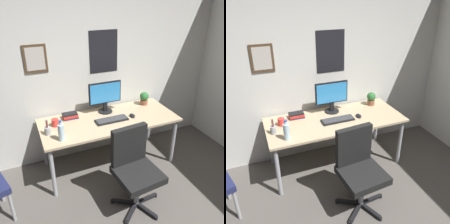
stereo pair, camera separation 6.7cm
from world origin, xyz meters
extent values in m
cube|color=silver|center=(0.00, 2.15, 1.30)|extent=(4.40, 0.08, 2.60)
cube|color=#4C3823|center=(-0.52, 2.11, 1.51)|extent=(0.28, 0.02, 0.34)
cube|color=beige|center=(-0.52, 2.09, 1.51)|extent=(0.22, 0.00, 0.28)
cube|color=black|center=(0.36, 2.11, 1.51)|extent=(0.40, 0.01, 0.56)
cube|color=tan|center=(0.26, 1.69, 0.71)|extent=(1.81, 0.77, 0.03)
cylinder|color=#9EA0A5|center=(-0.58, 1.36, 0.35)|extent=(0.05, 0.05, 0.69)
cylinder|color=#9EA0A5|center=(1.11, 1.36, 0.35)|extent=(0.05, 0.05, 0.69)
cylinder|color=#9EA0A5|center=(-0.58, 2.01, 0.35)|extent=(0.05, 0.05, 0.69)
cylinder|color=#9EA0A5|center=(1.11, 2.01, 0.35)|extent=(0.05, 0.05, 0.69)
cube|color=black|center=(0.25, 0.84, 0.46)|extent=(0.50, 0.50, 0.08)
cube|color=black|center=(0.23, 1.04, 0.72)|extent=(0.42, 0.10, 0.45)
cylinder|color=#9EA0A5|center=(0.25, 0.84, 0.21)|extent=(0.06, 0.06, 0.42)
cube|color=black|center=(0.39, 0.85, 0.04)|extent=(0.28, 0.06, 0.03)
cylinder|color=black|center=(0.53, 0.86, 0.02)|extent=(0.04, 0.04, 0.04)
cube|color=black|center=(0.28, 0.98, 0.04)|extent=(0.10, 0.28, 0.03)
cylinder|color=black|center=(0.31, 1.11, 0.02)|extent=(0.04, 0.04, 0.04)
cube|color=black|center=(0.13, 0.91, 0.04)|extent=(0.26, 0.18, 0.03)
cylinder|color=black|center=(0.01, 0.99, 0.02)|extent=(0.04, 0.04, 0.04)
cube|color=black|center=(0.14, 0.75, 0.04)|extent=(0.24, 0.21, 0.03)
cylinder|color=black|center=(0.04, 0.66, 0.02)|extent=(0.04, 0.04, 0.04)
cube|color=black|center=(0.30, 0.71, 0.04)|extent=(0.15, 0.27, 0.03)
cylinder|color=black|center=(0.36, 0.58, 0.02)|extent=(0.04, 0.04, 0.04)
cylinder|color=#9EA0A5|center=(-1.06, 1.18, 0.20)|extent=(0.05, 0.05, 0.41)
cylinder|color=#9EA0A5|center=(-1.17, 1.52, 0.20)|extent=(0.05, 0.05, 0.41)
cylinder|color=black|center=(0.30, 1.91, 0.73)|extent=(0.20, 0.20, 0.01)
cube|color=black|center=(0.30, 1.91, 0.80)|extent=(0.05, 0.04, 0.12)
cube|color=black|center=(0.30, 1.92, 1.01)|extent=(0.46, 0.02, 0.30)
cube|color=#338CD8|center=(0.30, 1.90, 1.01)|extent=(0.43, 0.00, 0.27)
cube|color=black|center=(0.28, 1.63, 0.73)|extent=(0.43, 0.15, 0.02)
cube|color=#38383A|center=(0.28, 1.63, 0.75)|extent=(0.41, 0.13, 0.00)
ellipsoid|color=black|center=(0.58, 1.62, 0.74)|extent=(0.06, 0.11, 0.04)
cylinder|color=silver|center=(-0.42, 1.43, 0.82)|extent=(0.07, 0.07, 0.20)
cylinder|color=silver|center=(-0.42, 1.43, 0.94)|extent=(0.03, 0.03, 0.04)
cylinder|color=#2659B2|center=(-0.42, 1.43, 0.97)|extent=(0.03, 0.03, 0.01)
cylinder|color=red|center=(-0.43, 1.78, 0.77)|extent=(0.08, 0.08, 0.09)
torus|color=red|center=(-0.37, 1.78, 0.77)|extent=(0.05, 0.01, 0.05)
cylinder|color=brown|center=(0.92, 1.91, 0.76)|extent=(0.11, 0.11, 0.07)
sphere|color=#2D6B33|center=(0.92, 1.91, 0.85)|extent=(0.13, 0.13, 0.13)
ellipsoid|color=#287A38|center=(0.89, 1.94, 0.87)|extent=(0.07, 0.08, 0.02)
ellipsoid|color=#287A38|center=(0.95, 1.94, 0.87)|extent=(0.07, 0.08, 0.02)
ellipsoid|color=#287A38|center=(0.90, 1.88, 0.85)|extent=(0.08, 0.07, 0.02)
cylinder|color=#9EA0A5|center=(-0.55, 1.62, 0.77)|extent=(0.07, 0.07, 0.09)
cylinder|color=#263FBF|center=(-0.54, 1.63, 0.85)|extent=(0.01, 0.01, 0.13)
cylinder|color=red|center=(-0.55, 1.61, 0.85)|extent=(0.01, 0.01, 0.13)
cylinder|color=black|center=(-0.54, 1.61, 0.85)|extent=(0.01, 0.01, 0.13)
cylinder|color=#9EA0A5|center=(-0.54, 1.62, 0.85)|extent=(0.01, 0.03, 0.14)
cylinder|color=#9EA0A5|center=(-0.55, 1.62, 0.85)|extent=(0.01, 0.02, 0.14)
cube|color=navy|center=(-0.19, 1.93, 0.73)|extent=(0.18, 0.14, 0.02)
cube|color=#B22D28|center=(-0.20, 1.91, 0.76)|extent=(0.19, 0.13, 0.03)
cube|color=black|center=(-0.20, 1.92, 0.78)|extent=(0.19, 0.11, 0.02)
camera|label=1|loc=(-0.80, -0.90, 2.23)|focal=38.42mm
camera|label=2|loc=(-0.74, -0.92, 2.23)|focal=38.42mm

